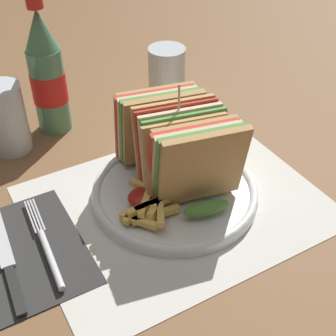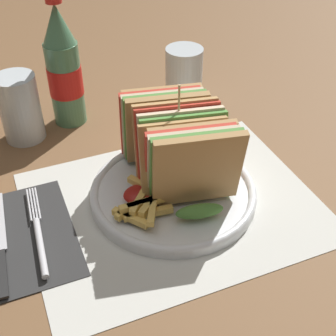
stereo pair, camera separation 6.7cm
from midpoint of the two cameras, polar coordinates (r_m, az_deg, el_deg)
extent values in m
plane|color=brown|center=(0.70, -1.59, -2.56)|extent=(4.00, 4.00, 0.00)
cube|color=silver|center=(0.67, -1.88, -4.59)|extent=(0.40, 0.32, 0.00)
cylinder|color=white|center=(0.68, -2.00, -3.20)|extent=(0.24, 0.24, 0.01)
torus|color=white|center=(0.68, -2.01, -2.75)|extent=(0.24, 0.24, 0.01)
cube|color=tan|center=(0.61, 1.03, -0.10)|extent=(0.12, 0.05, 0.12)
cube|color=#518E3D|center=(0.61, 0.73, 0.30)|extent=(0.12, 0.05, 0.12)
cube|color=beige|center=(0.62, 0.43, 0.68)|extent=(0.12, 0.05, 0.12)
cube|color=red|center=(0.63, 0.15, 1.06)|extent=(0.12, 0.05, 0.12)
cube|color=tan|center=(0.64, -0.13, 1.42)|extent=(0.12, 0.05, 0.12)
ellipsoid|color=#518E3D|center=(0.62, 1.65, -5.04)|extent=(0.07, 0.03, 0.02)
cube|color=tan|center=(0.63, -0.78, 0.81)|extent=(0.12, 0.05, 0.12)
cube|color=#518E3D|center=(0.64, -1.05, 1.44)|extent=(0.12, 0.05, 0.12)
cube|color=beige|center=(0.64, -1.31, 2.06)|extent=(0.12, 0.05, 0.12)
cube|color=red|center=(0.65, -1.57, 2.67)|extent=(0.12, 0.05, 0.12)
cube|color=tan|center=(0.66, -1.82, 3.26)|extent=(0.12, 0.05, 0.12)
ellipsoid|color=#518E3D|center=(0.66, -0.74, -2.28)|extent=(0.07, 0.03, 0.02)
cube|color=tan|center=(0.68, -3.53, 4.72)|extent=(0.12, 0.05, 0.12)
cube|color=#518E3D|center=(0.69, -3.75, 5.01)|extent=(0.12, 0.05, 0.12)
cube|color=beige|center=(0.70, -3.95, 5.29)|extent=(0.12, 0.05, 0.12)
cube|color=red|center=(0.71, -4.15, 5.57)|extent=(0.12, 0.05, 0.12)
cube|color=tan|center=(0.72, -4.35, 5.84)|extent=(0.12, 0.05, 0.12)
ellipsoid|color=#518E3D|center=(0.70, -2.88, 0.19)|extent=(0.07, 0.03, 0.02)
cylinder|color=tan|center=(0.64, -1.63, 3.97)|extent=(0.00, 0.00, 0.15)
cube|color=#E0B756|center=(0.62, -6.71, -6.54)|extent=(0.04, 0.05, 0.01)
cube|color=#E0B756|center=(0.63, -6.93, -5.29)|extent=(0.05, 0.03, 0.01)
cube|color=#E0B756|center=(0.62, -4.60, -5.81)|extent=(0.07, 0.02, 0.01)
cube|color=#E0B756|center=(0.62, -5.75, -4.82)|extent=(0.06, 0.01, 0.01)
cube|color=#E0B756|center=(0.63, -4.75, -4.49)|extent=(0.06, 0.01, 0.01)
cube|color=#E0B756|center=(0.62, -4.08, -5.20)|extent=(0.04, 0.06, 0.01)
cube|color=#E0B756|center=(0.63, -4.41, -4.41)|extent=(0.05, 0.04, 0.01)
cube|color=#E0B756|center=(0.64, -5.62, -3.82)|extent=(0.05, 0.06, 0.01)
cube|color=#E0B756|center=(0.65, -5.36, -2.61)|extent=(0.04, 0.06, 0.01)
ellipsoid|color=maroon|center=(0.65, -5.96, -3.59)|extent=(0.05, 0.04, 0.02)
cube|color=#2D2D2D|center=(0.65, -19.89, -9.64)|extent=(0.14, 0.20, 0.00)
cylinder|color=silver|center=(0.62, -17.23, -10.66)|extent=(0.02, 0.10, 0.01)
cylinder|color=silver|center=(0.68, -19.25, -5.78)|extent=(0.01, 0.07, 0.00)
cylinder|color=silver|center=(0.68, -18.92, -5.69)|extent=(0.01, 0.07, 0.00)
cylinder|color=silver|center=(0.68, -18.59, -5.60)|extent=(0.01, 0.07, 0.00)
cylinder|color=silver|center=(0.68, -18.27, -5.51)|extent=(0.01, 0.07, 0.00)
cube|color=black|center=(0.60, -21.31, -13.83)|extent=(0.02, 0.08, 0.00)
cube|color=silver|center=(0.67, -22.57, -7.84)|extent=(0.03, 0.12, 0.00)
cylinder|color=#4C7F5B|center=(0.83, -16.52, 8.96)|extent=(0.06, 0.06, 0.15)
cylinder|color=red|center=(0.83, -16.61, 9.41)|extent=(0.06, 0.06, 0.05)
cone|color=#4C7F5B|center=(0.79, -17.94, 15.73)|extent=(0.05, 0.05, 0.07)
cylinder|color=red|center=(0.77, -18.61, 18.79)|extent=(0.03, 0.03, 0.02)
cylinder|color=silver|center=(0.87, -2.40, 10.86)|extent=(0.07, 0.07, 0.11)
cylinder|color=black|center=(0.89, -2.33, 8.73)|extent=(0.06, 0.06, 0.04)
cylinder|color=silver|center=(0.81, -21.52, 5.56)|extent=(0.07, 0.07, 0.11)
cylinder|color=black|center=(0.82, -20.94, 3.39)|extent=(0.06, 0.06, 0.04)
camera|label=1|loc=(0.03, -92.86, -2.25)|focal=50.00mm
camera|label=2|loc=(0.03, 87.14, 2.25)|focal=50.00mm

